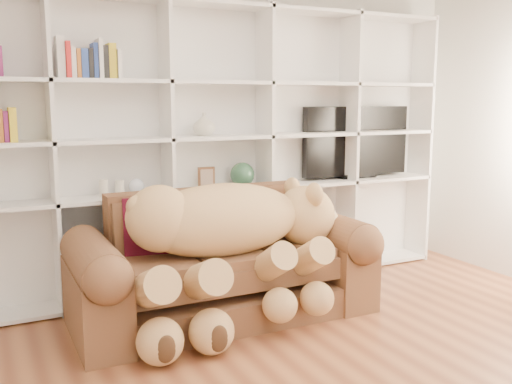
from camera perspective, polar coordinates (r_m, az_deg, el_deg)
wall_back at (r=4.98m, az=-4.73°, el=6.20°), size 5.00×0.02×2.70m
bookshelf at (r=4.77m, az=-6.80°, el=5.50°), size 4.43×0.35×2.40m
sofa at (r=4.31m, az=-3.38°, el=-7.81°), size 2.20×0.95×0.92m
teddy_bear at (r=4.06m, az=-2.74°, el=-4.37°), size 1.78×0.94×1.03m
throw_pillow at (r=4.21m, az=-10.18°, el=-3.55°), size 0.47×0.32×0.46m
tv at (r=5.57m, az=9.97°, el=4.89°), size 1.15×0.18×0.68m
picture_frame at (r=4.80m, az=-4.99°, el=1.44°), size 0.15×0.04×0.18m
green_vase at (r=4.93m, az=-1.38°, el=1.76°), size 0.21×0.21×0.21m
figurine_tall at (r=4.57m, az=-15.00°, el=0.37°), size 0.08×0.08×0.14m
figurine_short at (r=4.59m, az=-13.48°, el=0.39°), size 0.09×0.09×0.12m
snow_globe at (r=4.62m, az=-11.87°, el=0.58°), size 0.12×0.12×0.12m
shelf_vase at (r=4.75m, az=-5.21°, el=6.77°), size 0.23×0.23×0.19m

